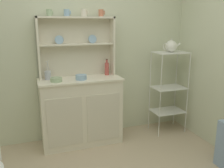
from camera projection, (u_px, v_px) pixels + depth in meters
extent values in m
cube|color=beige|center=(77.00, 49.00, 3.30)|extent=(3.84, 0.05, 2.50)
cube|color=silver|center=(81.00, 111.00, 3.25)|extent=(1.03, 0.42, 0.89)
cube|color=beige|center=(65.00, 123.00, 2.99)|extent=(0.43, 0.01, 0.63)
cube|color=beige|center=(104.00, 117.00, 3.15)|extent=(0.43, 0.01, 0.63)
cube|color=#EEE6CE|center=(80.00, 79.00, 3.15)|extent=(1.06, 0.45, 0.02)
cube|color=beige|center=(76.00, 47.00, 3.23)|extent=(0.99, 0.02, 0.77)
cube|color=silver|center=(38.00, 49.00, 3.00)|extent=(0.02, 0.18, 0.77)
cube|color=silver|center=(112.00, 46.00, 3.32)|extent=(0.02, 0.18, 0.77)
cube|color=silver|center=(77.00, 44.00, 3.15)|extent=(0.95, 0.16, 0.02)
cube|color=silver|center=(76.00, 17.00, 3.07)|extent=(0.99, 0.18, 0.02)
cylinder|color=#8EB2D1|center=(59.00, 40.00, 3.10)|extent=(0.11, 0.03, 0.11)
cylinder|color=#8EB2D1|center=(92.00, 39.00, 3.24)|extent=(0.11, 0.03, 0.11)
cylinder|color=silver|center=(160.00, 97.00, 3.36)|extent=(0.01, 0.01, 1.19)
cylinder|color=silver|center=(188.00, 94.00, 3.51)|extent=(0.01, 0.01, 1.19)
cylinder|color=silver|center=(150.00, 91.00, 3.64)|extent=(0.01, 0.01, 1.19)
cylinder|color=silver|center=(175.00, 89.00, 3.79)|extent=(0.01, 0.01, 1.19)
cube|color=silver|center=(171.00, 52.00, 3.43)|extent=(0.47, 0.33, 0.01)
cube|color=silver|center=(169.00, 88.00, 3.56)|extent=(0.47, 0.33, 0.01)
cube|color=silver|center=(167.00, 111.00, 3.65)|extent=(0.47, 0.33, 0.01)
cylinder|color=#9EB78E|center=(49.00, 13.00, 2.95)|extent=(0.07, 0.07, 0.08)
torus|color=#9EB78E|center=(53.00, 12.00, 2.96)|extent=(0.01, 0.05, 0.05)
cylinder|color=#8EB2D1|center=(67.00, 13.00, 3.02)|extent=(0.07, 0.07, 0.08)
torus|color=#8EB2D1|center=(70.00, 12.00, 3.03)|extent=(0.01, 0.05, 0.05)
cylinder|color=silver|center=(84.00, 13.00, 3.09)|extent=(0.07, 0.07, 0.09)
torus|color=silver|center=(87.00, 12.00, 3.10)|extent=(0.01, 0.05, 0.05)
cylinder|color=#C67556|center=(101.00, 13.00, 3.16)|extent=(0.07, 0.07, 0.09)
torus|color=#C67556|center=(104.00, 13.00, 3.17)|extent=(0.01, 0.05, 0.05)
cylinder|color=#9EB78E|center=(56.00, 80.00, 2.97)|extent=(0.14, 0.14, 0.05)
cylinder|color=#8EB2D1|center=(81.00, 77.00, 3.07)|extent=(0.14, 0.14, 0.06)
cylinder|color=#B74C47|center=(107.00, 69.00, 3.33)|extent=(0.06, 0.06, 0.17)
cylinder|color=#B74C47|center=(107.00, 61.00, 3.30)|extent=(0.03, 0.03, 0.04)
cylinder|color=#4C382D|center=(107.00, 59.00, 3.29)|extent=(0.03, 0.03, 0.01)
cylinder|color=#B2B7C6|center=(48.00, 75.00, 3.07)|extent=(0.08, 0.08, 0.11)
cylinder|color=silver|center=(49.00, 69.00, 3.04)|extent=(0.03, 0.03, 0.19)
ellipsoid|color=silver|center=(48.00, 61.00, 3.01)|extent=(0.02, 0.01, 0.01)
cylinder|color=silver|center=(47.00, 69.00, 3.07)|extent=(0.04, 0.02, 0.17)
ellipsoid|color=silver|center=(46.00, 62.00, 3.05)|extent=(0.02, 0.01, 0.01)
sphere|color=white|center=(171.00, 46.00, 3.41)|extent=(0.16, 0.16, 0.16)
sphere|color=silver|center=(171.00, 40.00, 3.39)|extent=(0.02, 0.02, 0.02)
cylinder|color=white|center=(178.00, 45.00, 3.44)|extent=(0.09, 0.02, 0.07)
torus|color=white|center=(165.00, 46.00, 3.38)|extent=(0.01, 0.10, 0.10)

